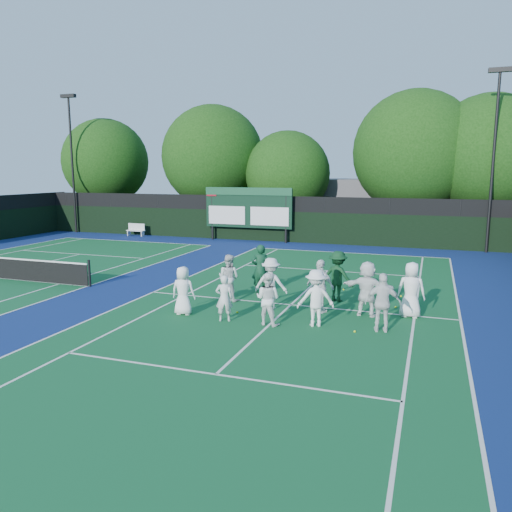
% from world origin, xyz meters
% --- Properties ---
extents(ground, '(120.00, 120.00, 0.00)m').
position_xyz_m(ground, '(0.00, 0.00, 0.00)').
color(ground, '#19320D').
rests_on(ground, ground).
extents(court_apron, '(34.00, 32.00, 0.01)m').
position_xyz_m(court_apron, '(-6.00, 1.00, 0.00)').
color(court_apron, navy).
rests_on(court_apron, ground).
extents(near_court, '(11.05, 23.85, 0.01)m').
position_xyz_m(near_court, '(0.00, 1.00, 0.01)').
color(near_court, '#105128').
rests_on(near_court, ground).
extents(back_fence, '(34.00, 0.08, 3.00)m').
position_xyz_m(back_fence, '(-6.00, 16.00, 1.36)').
color(back_fence, black).
rests_on(back_fence, ground).
extents(scoreboard, '(6.00, 0.21, 3.55)m').
position_xyz_m(scoreboard, '(-7.01, 15.59, 2.19)').
color(scoreboard, black).
rests_on(scoreboard, ground).
extents(clubhouse, '(18.00, 6.00, 4.00)m').
position_xyz_m(clubhouse, '(-2.00, 24.00, 2.00)').
color(clubhouse, '#5A5A5F').
rests_on(clubhouse, ground).
extents(light_pole_left, '(1.20, 0.30, 10.12)m').
position_xyz_m(light_pole_left, '(-21.00, 15.70, 6.30)').
color(light_pole_left, black).
rests_on(light_pole_left, ground).
extents(light_pole_right, '(1.20, 0.30, 10.12)m').
position_xyz_m(light_pole_right, '(7.50, 15.70, 6.30)').
color(light_pole_right, black).
rests_on(light_pole_right, ground).
extents(bench, '(1.45, 0.51, 0.90)m').
position_xyz_m(bench, '(-15.50, 15.37, 0.48)').
color(bench, silver).
rests_on(bench, ground).
extents(tree_a, '(6.86, 6.86, 8.79)m').
position_xyz_m(tree_a, '(-20.67, 19.58, 5.18)').
color(tree_a, '#301E0D').
rests_on(tree_a, ground).
extents(tree_b, '(7.57, 7.57, 9.47)m').
position_xyz_m(tree_b, '(-11.12, 19.58, 5.49)').
color(tree_b, '#301E0D').
rests_on(tree_b, ground).
extents(tree_c, '(6.05, 6.05, 7.45)m').
position_xyz_m(tree_c, '(-5.30, 19.58, 4.26)').
color(tree_c, '#301E0D').
rests_on(tree_c, ground).
extents(tree_d, '(8.00, 8.00, 9.82)m').
position_xyz_m(tree_d, '(3.31, 19.58, 5.61)').
color(tree_d, '#301E0D').
rests_on(tree_d, ground).
extents(tree_e, '(7.51, 7.51, 9.38)m').
position_xyz_m(tree_e, '(7.71, 19.58, 5.43)').
color(tree_e, '#301E0D').
rests_on(tree_e, ground).
extents(tennis_ball_0, '(0.07, 0.07, 0.07)m').
position_xyz_m(tennis_ball_0, '(-1.39, -0.57, 0.03)').
color(tennis_ball_0, '#BFDD1A').
rests_on(tennis_ball_0, ground).
extents(tennis_ball_1, '(0.07, 0.07, 0.07)m').
position_xyz_m(tennis_ball_1, '(3.55, 3.44, 0.03)').
color(tennis_ball_1, '#BFDD1A').
rests_on(tennis_ball_1, ground).
extents(tennis_ball_2, '(0.07, 0.07, 0.07)m').
position_xyz_m(tennis_ball_2, '(2.54, -1.29, 0.03)').
color(tennis_ball_2, '#BFDD1A').
rests_on(tennis_ball_2, ground).
extents(tennis_ball_3, '(0.07, 0.07, 0.07)m').
position_xyz_m(tennis_ball_3, '(-5.59, 3.27, 0.03)').
color(tennis_ball_3, '#BFDD1A').
rests_on(tennis_ball_3, ground).
extents(tennis_ball_4, '(0.07, 0.07, 0.07)m').
position_xyz_m(tennis_ball_4, '(1.36, 3.77, 0.03)').
color(tennis_ball_4, '#BFDD1A').
rests_on(tennis_ball_4, ground).
extents(tennis_ball_5, '(0.07, 0.07, 0.07)m').
position_xyz_m(tennis_ball_5, '(3.47, 1.82, 0.03)').
color(tennis_ball_5, '#BFDD1A').
rests_on(tennis_ball_5, ground).
extents(player_front_0, '(0.82, 0.58, 1.59)m').
position_xyz_m(player_front_0, '(-2.98, -1.28, 0.80)').
color(player_front_0, white).
rests_on(player_front_0, ground).
extents(player_front_1, '(0.62, 0.50, 1.46)m').
position_xyz_m(player_front_1, '(-1.45, -1.51, 0.73)').
color(player_front_1, silver).
rests_on(player_front_1, ground).
extents(player_front_2, '(0.87, 0.73, 1.62)m').
position_xyz_m(player_front_2, '(-0.06, -1.40, 0.81)').
color(player_front_2, white).
rests_on(player_front_2, ground).
extents(player_front_3, '(1.28, 1.03, 1.73)m').
position_xyz_m(player_front_3, '(1.32, -1.03, 0.86)').
color(player_front_3, white).
rests_on(player_front_3, ground).
extents(player_front_4, '(1.07, 0.58, 1.74)m').
position_xyz_m(player_front_4, '(3.27, -0.95, 0.87)').
color(player_front_4, white).
rests_on(player_front_4, ground).
extents(player_back_0, '(0.90, 0.74, 1.69)m').
position_xyz_m(player_back_0, '(-2.28, 0.86, 0.84)').
color(player_back_0, silver).
rests_on(player_back_0, ground).
extents(player_back_1, '(1.14, 0.66, 1.75)m').
position_xyz_m(player_back_1, '(-0.52, 0.32, 0.87)').
color(player_back_1, silver).
rests_on(player_back_1, ground).
extents(player_back_2, '(1.13, 0.82, 1.77)m').
position_xyz_m(player_back_2, '(1.15, 0.42, 0.89)').
color(player_back_2, white).
rests_on(player_back_2, ground).
extents(player_back_3, '(1.72, 0.73, 1.80)m').
position_xyz_m(player_back_3, '(2.64, 0.55, 0.90)').
color(player_back_3, white).
rests_on(player_back_3, ground).
extents(player_back_4, '(0.90, 0.60, 1.79)m').
position_xyz_m(player_back_4, '(3.97, 0.86, 0.89)').
color(player_back_4, white).
rests_on(player_back_4, ground).
extents(coach_left, '(0.81, 0.69, 1.88)m').
position_xyz_m(coach_left, '(-1.57, 2.28, 0.94)').
color(coach_left, '#103B23').
rests_on(coach_left, ground).
extents(coach_right, '(1.32, 0.99, 1.82)m').
position_xyz_m(coach_right, '(1.42, 2.06, 0.91)').
color(coach_right, '#0F371A').
rests_on(coach_right, ground).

